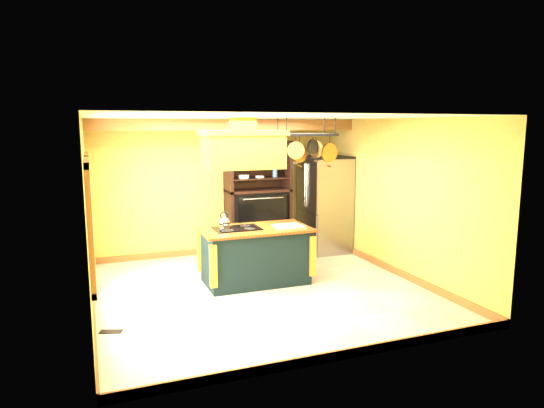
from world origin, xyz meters
TOP-DOWN VIEW (x-y plane):
  - floor at (0.00, 0.00)m, footprint 5.00×5.00m
  - ceiling at (0.00, 0.00)m, footprint 5.00×5.00m
  - wall_back at (0.00, 2.50)m, footprint 5.00×0.02m
  - wall_front at (0.00, -2.50)m, footprint 5.00×0.02m
  - wall_left at (-2.50, 0.00)m, footprint 0.02×5.00m
  - wall_right at (2.50, 0.00)m, footprint 0.02×5.00m
  - ceiling_beam at (0.00, 1.70)m, footprint 5.00×0.15m
  - window_near at (-2.47, -0.80)m, footprint 0.06×1.06m
  - window_far at (-2.47, 0.60)m, footprint 0.06×1.06m
  - kitchen_island at (0.05, 0.43)m, footprint 1.79×1.00m
  - range_hood at (-0.15, 0.43)m, footprint 1.31×0.74m
  - pot_rack at (0.96, 0.43)m, footprint 1.05×0.48m
  - refrigerator at (2.06, 1.90)m, footprint 0.83×0.99m
  - hutch at (0.72, 2.25)m, footprint 1.29×0.59m
  - floor_register at (-2.30, -0.80)m, footprint 0.30×0.20m

SIDE VIEW (x-z plane):
  - floor at x=0.00m, z-range 0.00..0.00m
  - floor_register at x=-2.30m, z-range 0.00..0.01m
  - kitchen_island at x=0.05m, z-range -0.09..1.02m
  - hutch at x=0.72m, z-range -0.26..2.02m
  - refrigerator at x=2.06m, z-range -0.02..1.90m
  - wall_back at x=0.00m, z-range 0.00..2.70m
  - wall_front at x=0.00m, z-range 0.00..2.70m
  - wall_left at x=-2.50m, z-range 0.00..2.70m
  - wall_right at x=2.50m, z-range 0.00..2.70m
  - window_near at x=-2.47m, z-range 0.62..2.18m
  - window_far at x=-2.47m, z-range 0.62..2.18m
  - range_hood at x=-0.15m, z-range 1.83..2.63m
  - pot_rack at x=0.96m, z-range 1.93..2.67m
  - ceiling_beam at x=0.00m, z-range 2.49..2.69m
  - ceiling at x=0.00m, z-range 2.70..2.70m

